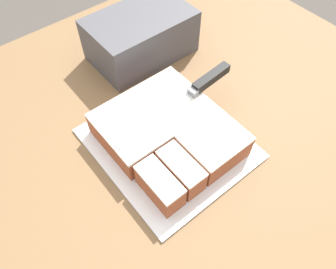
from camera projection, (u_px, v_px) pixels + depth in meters
name	position (u px, v px, depth m)	size (l,w,h in m)	color
ground_plane	(161.00, 254.00, 1.52)	(8.00, 8.00, 0.00)	#4C4742
countertop	(159.00, 215.00, 1.14)	(1.40, 1.10, 0.93)	brown
cake_board	(168.00, 143.00, 0.75)	(0.31, 0.34, 0.01)	silver
cake	(168.00, 133.00, 0.73)	(0.25, 0.28, 0.06)	#994C2D
knife	(200.00, 86.00, 0.76)	(0.34, 0.05, 0.02)	silver
storage_box	(141.00, 36.00, 0.89)	(0.28, 0.18, 0.12)	#47474C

